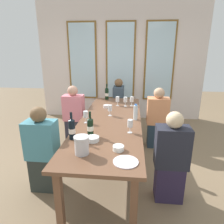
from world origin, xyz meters
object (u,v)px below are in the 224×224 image
at_px(seated_person_3, 157,119).
at_px(wine_glass_2, 125,100).
at_px(white_plate_0, 126,162).
at_px(seated_person_1, 171,160).
at_px(tasting_bowl_2, 118,148).
at_px(wine_glass_5, 132,100).
at_px(dining_table, 110,124).
at_px(wine_glass_1, 86,115).
at_px(seated_person_2, 74,116).
at_px(metal_pitcher, 82,145).
at_px(wine_glass_4, 110,108).
at_px(wine_bottle_0, 72,129).
at_px(wine_bottle_1, 90,126).
at_px(seated_person_4, 118,104).
at_px(wine_bottle_2, 107,93).
at_px(tasting_bowl_1, 93,139).
at_px(wine_glass_0, 118,99).
at_px(tasting_bowl_0, 106,106).
at_px(seated_person_0, 43,152).
at_px(wine_glass_3, 130,124).
at_px(water_bottle, 136,112).

bearing_deg(seated_person_3, wine_glass_2, 172.86).
xyz_separation_m(white_plate_0, seated_person_1, (0.51, 0.46, -0.22)).
relative_size(tasting_bowl_2, wine_glass_5, 0.69).
distance_m(dining_table, wine_glass_1, 0.41).
bearing_deg(seated_person_2, metal_pitcher, -71.11).
bearing_deg(tasting_bowl_2, wine_glass_4, 100.77).
bearing_deg(seated_person_2, dining_table, -43.25).
bearing_deg(wine_glass_4, dining_table, -81.68).
height_order(wine_bottle_0, wine_glass_4, wine_bottle_0).
distance_m(wine_glass_4, seated_person_3, 1.01).
bearing_deg(wine_glass_5, wine_bottle_1, -109.59).
relative_size(white_plate_0, seated_person_4, 0.22).
bearing_deg(wine_glass_4, wine_bottle_2, 99.89).
bearing_deg(wine_bottle_1, wine_glass_4, 78.72).
bearing_deg(wine_bottle_1, tasting_bowl_1, -69.69).
bearing_deg(wine_glass_0, white_plate_0, -83.42).
height_order(wine_bottle_0, seated_person_2, seated_person_2).
xyz_separation_m(dining_table, seated_person_1, (0.78, -0.70, -0.15)).
height_order(dining_table, wine_bottle_0, wine_bottle_0).
height_order(white_plate_0, metal_pitcher, metal_pitcher).
xyz_separation_m(wine_bottle_0, tasting_bowl_2, (0.56, -0.22, -0.10)).
xyz_separation_m(tasting_bowl_0, wine_glass_0, (0.19, 0.15, 0.10)).
relative_size(wine_glass_1, wine_glass_4, 1.00).
bearing_deg(white_plate_0, wine_glass_1, 121.40).
bearing_deg(seated_person_4, tasting_bowl_1, -92.86).
bearing_deg(wine_glass_4, seated_person_3, 31.38).
bearing_deg(seated_person_4, seated_person_0, -108.10).
xyz_separation_m(wine_glass_3, seated_person_1, (0.49, -0.24, -0.34)).
relative_size(water_bottle, seated_person_0, 0.22).
bearing_deg(water_bottle, dining_table, -171.89).
bearing_deg(seated_person_3, wine_glass_1, -142.83).
xyz_separation_m(seated_person_0, seated_person_1, (1.56, -0.03, 0.00)).
bearing_deg(seated_person_2, water_bottle, -30.64).
height_order(tasting_bowl_1, seated_person_4, seated_person_4).
bearing_deg(seated_person_4, seated_person_3, -53.00).
relative_size(dining_table, seated_person_1, 2.48).
xyz_separation_m(wine_bottle_2, wine_glass_1, (-0.12, -1.42, -0.01)).
bearing_deg(wine_glass_0, metal_pitcher, -96.97).
bearing_deg(metal_pitcher, wine_glass_4, 83.18).
height_order(dining_table, wine_glass_4, wine_glass_4).
distance_m(wine_glass_1, seated_person_0, 0.75).
xyz_separation_m(white_plate_0, seated_person_0, (-1.05, 0.49, -0.22)).
relative_size(wine_bottle_2, seated_person_1, 0.29).
xyz_separation_m(wine_bottle_0, wine_glass_2, (0.57, 1.47, -0.01)).
bearing_deg(dining_table, seated_person_3, 41.43).
distance_m(dining_table, metal_pitcher, 1.06).
bearing_deg(seated_person_1, wine_bottle_0, -179.47).
bearing_deg(wine_glass_3, wine_glass_1, 155.08).
xyz_separation_m(wine_glass_1, wine_glass_2, (0.53, 0.92, 0.00)).
height_order(tasting_bowl_0, seated_person_1, seated_person_1).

